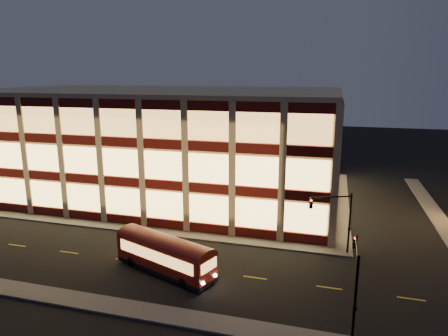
% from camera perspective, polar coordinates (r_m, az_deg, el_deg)
% --- Properties ---
extents(ground, '(200.00, 200.00, 0.00)m').
position_cam_1_polar(ground, '(45.00, -14.60, -8.75)').
color(ground, black).
rests_on(ground, ground).
extents(sidewalk_office_south, '(54.00, 2.00, 0.15)m').
position_cam_1_polar(sidewalk_office_south, '(47.27, -17.17, -7.75)').
color(sidewalk_office_south, '#514F4C').
rests_on(sidewalk_office_south, ground).
extents(sidewalk_office_east, '(2.00, 30.00, 0.15)m').
position_cam_1_polar(sidewalk_office_east, '(55.35, 16.34, -4.61)').
color(sidewalk_office_east, '#514F4C').
rests_on(sidewalk_office_east, ground).
extents(sidewalk_tower_west, '(2.00, 30.00, 0.15)m').
position_cam_1_polar(sidewalk_tower_west, '(56.69, 27.55, -5.19)').
color(sidewalk_tower_west, '#514F4C').
rests_on(sidewalk_tower_west, ground).
extents(sidewalk_near, '(100.00, 2.00, 0.15)m').
position_cam_1_polar(sidewalk_near, '(35.50, -25.50, -15.76)').
color(sidewalk_near, '#514F4C').
rests_on(sidewalk_near, ground).
extents(office_building, '(50.45, 30.45, 14.50)m').
position_cam_1_polar(office_building, '(58.92, -9.27, 4.00)').
color(office_building, tan).
rests_on(office_building, ground).
extents(traffic_signal_far, '(3.79, 1.87, 6.00)m').
position_cam_1_polar(traffic_signal_far, '(38.15, 15.68, -6.26)').
color(traffic_signal_far, black).
rests_on(traffic_signal_far, ground).
extents(traffic_signal_near, '(0.32, 4.45, 6.00)m').
position_cam_1_polar(traffic_signal_near, '(27.78, 18.28, -13.97)').
color(traffic_signal_near, black).
rests_on(traffic_signal_near, ground).
extents(trolley_bus, '(9.75, 5.60, 3.23)m').
position_cam_1_polar(trolley_bus, '(34.96, -8.45, -11.85)').
color(trolley_bus, maroon).
rests_on(trolley_bus, ground).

